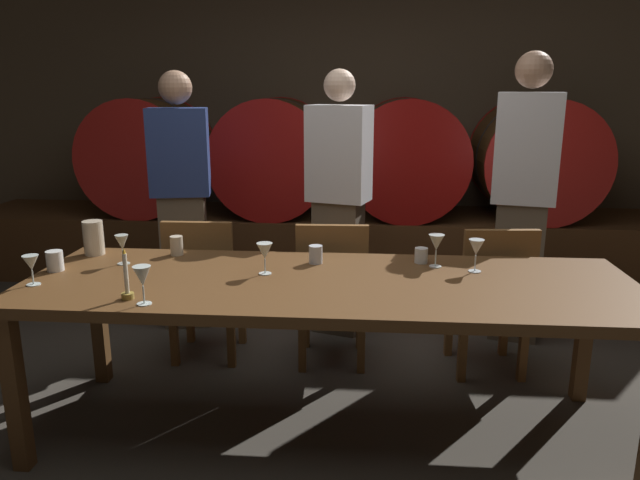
# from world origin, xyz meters

# --- Properties ---
(ground_plane) EXTENTS (9.22, 9.22, 0.00)m
(ground_plane) POSITION_xyz_m (0.00, 0.00, 0.00)
(ground_plane) COLOR #3F3A33
(back_wall) EXTENTS (7.09, 0.24, 2.54)m
(back_wall) POSITION_xyz_m (0.00, 3.04, 1.27)
(back_wall) COLOR brown
(back_wall) RESTS_ON ground
(barrel_shelf) EXTENTS (6.39, 0.90, 0.55)m
(barrel_shelf) POSITION_xyz_m (0.00, 2.49, 0.27)
(barrel_shelf) COLOR #4C2D16
(barrel_shelf) RESTS_ON ground
(wine_barrel_far_left) EXTENTS (0.98, 0.84, 0.98)m
(wine_barrel_far_left) POSITION_xyz_m (-1.65, 2.49, 1.03)
(wine_barrel_far_left) COLOR #513319
(wine_barrel_far_left) RESTS_ON barrel_shelf
(wine_barrel_center_left) EXTENTS (0.98, 0.84, 0.98)m
(wine_barrel_center_left) POSITION_xyz_m (-0.56, 2.49, 1.03)
(wine_barrel_center_left) COLOR #513319
(wine_barrel_center_left) RESTS_ON barrel_shelf
(wine_barrel_center_right) EXTENTS (0.98, 0.84, 0.98)m
(wine_barrel_center_right) POSITION_xyz_m (0.55, 2.49, 1.03)
(wine_barrel_center_right) COLOR brown
(wine_barrel_center_right) RESTS_ON barrel_shelf
(wine_barrel_far_right) EXTENTS (0.98, 0.84, 0.98)m
(wine_barrel_far_right) POSITION_xyz_m (1.62, 2.49, 1.03)
(wine_barrel_far_right) COLOR brown
(wine_barrel_far_right) RESTS_ON barrel_shelf
(dining_table) EXTENTS (2.76, 0.92, 0.76)m
(dining_table) POSITION_xyz_m (0.07, 0.01, 0.70)
(dining_table) COLOR brown
(dining_table) RESTS_ON ground
(chair_left) EXTENTS (0.41, 0.41, 0.88)m
(chair_left) POSITION_xyz_m (-0.72, 0.73, 0.49)
(chair_left) COLOR brown
(chair_left) RESTS_ON ground
(chair_center) EXTENTS (0.42, 0.42, 0.88)m
(chair_center) POSITION_xyz_m (0.04, 0.71, 0.49)
(chair_center) COLOR brown
(chair_center) RESTS_ON ground
(chair_right) EXTENTS (0.43, 0.43, 0.88)m
(chair_right) POSITION_xyz_m (0.94, 0.67, 0.49)
(chair_right) COLOR brown
(chair_right) RESTS_ON ground
(guest_left) EXTENTS (0.42, 0.31, 1.71)m
(guest_left) POSITION_xyz_m (-1.00, 1.26, 0.88)
(guest_left) COLOR brown
(guest_left) RESTS_ON ground
(guest_center) EXTENTS (0.43, 0.34, 1.72)m
(guest_center) POSITION_xyz_m (0.05, 1.23, 0.88)
(guest_center) COLOR brown
(guest_center) RESTS_ON ground
(guest_right) EXTENTS (0.43, 0.33, 1.82)m
(guest_right) POSITION_xyz_m (1.21, 1.22, 0.94)
(guest_right) COLOR brown
(guest_right) RESTS_ON ground
(candle_center) EXTENTS (0.05, 0.05, 0.22)m
(candle_center) POSITION_xyz_m (-0.74, -0.30, 0.82)
(candle_center) COLOR olive
(candle_center) RESTS_ON dining_table
(pitcher) EXTENTS (0.10, 0.10, 0.18)m
(pitcher) POSITION_xyz_m (-1.18, 0.34, 0.85)
(pitcher) COLOR beige
(pitcher) RESTS_ON dining_table
(wine_glass_far_left) EXTENTS (0.07, 0.07, 0.14)m
(wine_glass_far_left) POSITION_xyz_m (-1.23, -0.16, 0.86)
(wine_glass_far_left) COLOR silver
(wine_glass_far_left) RESTS_ON dining_table
(wine_glass_left) EXTENTS (0.07, 0.07, 0.15)m
(wine_glass_left) POSITION_xyz_m (-0.96, 0.18, 0.86)
(wine_glass_left) COLOR silver
(wine_glass_left) RESTS_ON dining_table
(wine_glass_center_left) EXTENTS (0.07, 0.07, 0.16)m
(wine_glass_center_left) POSITION_xyz_m (-0.65, -0.36, 0.87)
(wine_glass_center_left) COLOR silver
(wine_glass_center_left) RESTS_ON dining_table
(wine_glass_center_right) EXTENTS (0.07, 0.07, 0.15)m
(wine_glass_center_right) POSITION_xyz_m (-0.23, 0.08, 0.87)
(wine_glass_center_right) COLOR silver
(wine_glass_center_right) RESTS_ON dining_table
(wine_glass_right) EXTENTS (0.08, 0.08, 0.16)m
(wine_glass_right) POSITION_xyz_m (0.57, 0.26, 0.88)
(wine_glass_right) COLOR silver
(wine_glass_right) RESTS_ON dining_table
(wine_glass_far_right) EXTENTS (0.07, 0.07, 0.16)m
(wine_glass_far_right) POSITION_xyz_m (0.75, 0.19, 0.87)
(wine_glass_far_right) COLOR white
(wine_glass_far_right) RESTS_ON dining_table
(cup_far_left) EXTENTS (0.08, 0.08, 0.10)m
(cup_far_left) POSITION_xyz_m (-1.24, 0.05, 0.81)
(cup_far_left) COLOR white
(cup_far_left) RESTS_ON dining_table
(cup_center_left) EXTENTS (0.07, 0.07, 0.10)m
(cup_center_left) POSITION_xyz_m (-0.75, 0.37, 0.81)
(cup_center_left) COLOR beige
(cup_center_left) RESTS_ON dining_table
(cup_center_right) EXTENTS (0.07, 0.07, 0.09)m
(cup_center_right) POSITION_xyz_m (-0.01, 0.27, 0.80)
(cup_center_right) COLOR silver
(cup_center_right) RESTS_ON dining_table
(cup_far_right) EXTENTS (0.07, 0.07, 0.08)m
(cup_far_right) POSITION_xyz_m (0.51, 0.32, 0.80)
(cup_far_right) COLOR white
(cup_far_right) RESTS_ON dining_table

